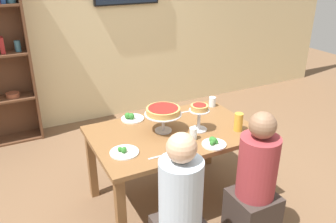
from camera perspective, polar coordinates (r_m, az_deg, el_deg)
ground_plane at (r=3.47m, az=0.77°, el=-14.18°), size 12.00×12.00×0.00m
rear_partition at (r=4.84m, az=-11.66°, el=14.72°), size 8.00×0.12×2.80m
dining_table at (r=3.11m, az=0.83°, el=-4.82°), size 1.42×0.93×0.74m
diner_near_left at (r=2.52m, az=2.03°, el=-17.04°), size 0.34×0.34×1.15m
diner_near_right at (r=2.84m, az=14.04°, el=-12.35°), size 0.34×0.34×1.15m
deep_dish_pizza_stand at (r=2.99m, az=-0.80°, el=-0.12°), size 0.32×0.32×0.22m
personal_pizza_stand at (r=3.02m, az=5.14°, el=-0.13°), size 0.18×0.18×0.24m
salad_plate_near_diner at (r=2.75m, az=-7.23°, el=-6.56°), size 0.23×0.23×0.06m
salad_plate_far_diner at (r=2.86m, az=7.51°, el=-5.10°), size 0.20×0.20×0.07m
salad_plate_spare at (r=3.28m, az=-6.03°, el=-1.01°), size 0.22×0.22×0.07m
beer_glass_amber_tall at (r=3.11m, az=11.48°, el=-1.70°), size 0.08×0.08×0.16m
water_glass_clear_near at (r=3.58m, az=7.27°, el=1.60°), size 0.07×0.07×0.10m
water_glass_clear_far at (r=2.92m, az=4.15°, el=-3.63°), size 0.06×0.06×0.10m
cutlery_fork_near at (r=3.45m, az=3.40°, el=0.03°), size 0.18×0.02×0.00m
cutlery_knife_near at (r=2.69m, az=-1.47°, el=-7.39°), size 0.18×0.02×0.00m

